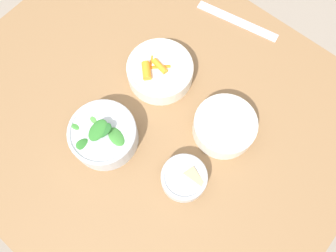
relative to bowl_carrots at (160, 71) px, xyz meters
The scene contains 7 objects.
ground_plane 0.77m from the bowl_carrots, 63.10° to the right, with size 10.00×10.00×0.00m, color gray.
dining_table 0.18m from the bowl_carrots, 63.10° to the right, with size 1.11×0.96×0.73m.
bowl_carrots is the anchor object (origin of this frame).
bowl_greens 0.24m from the bowl_carrots, 87.24° to the right, with size 0.17×0.17×0.10m.
bowl_beans_hotdog 0.23m from the bowl_carrots, ahead, with size 0.16×0.16×0.06m.
bowl_cookies 0.30m from the bowl_carrots, 38.13° to the right, with size 0.11×0.11×0.05m.
ruler 0.30m from the bowl_carrots, 79.04° to the left, with size 0.26×0.08×0.00m.
Camera 1 is at (0.26, -0.23, 1.56)m, focal length 35.00 mm.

